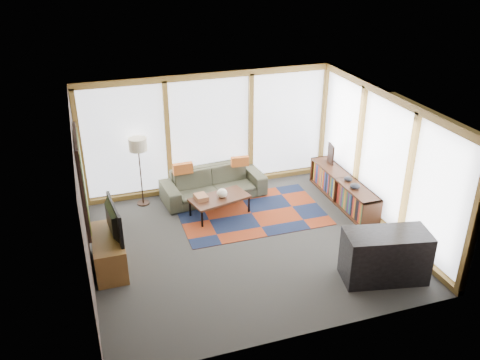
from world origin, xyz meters
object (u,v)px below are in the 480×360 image
object	(u,v)px
sofa	(213,184)
coffee_table	(220,206)
tv_console	(109,252)
floor_lamp	(140,172)
bookshelf	(343,190)
television	(109,220)
bar_counter	(385,256)

from	to	relation	value
sofa	coffee_table	distance (m)	0.77
tv_console	floor_lamp	bearing A→B (deg)	67.43
coffee_table	tv_console	distance (m)	2.55
bookshelf	television	distance (m)	4.92
television	bar_counter	world-z (taller)	television
floor_lamp	bookshelf	size ratio (longest dim) A/B	0.64
floor_lamp	coffee_table	xyz separation A→B (m)	(1.41, -0.93, -0.54)
bookshelf	television	bearing A→B (deg)	-170.34
sofa	tv_console	xyz separation A→B (m)	(-2.36, -1.91, -0.02)
bar_counter	floor_lamp	bearing A→B (deg)	143.18
sofa	floor_lamp	bearing A→B (deg)	167.99
bookshelf	bar_counter	distance (m)	2.65
tv_console	bookshelf	bearing A→B (deg)	9.97
sofa	bookshelf	xyz separation A→B (m)	(2.52, -1.05, -0.03)
coffee_table	bar_counter	bearing A→B (deg)	-55.61
bookshelf	bar_counter	size ratio (longest dim) A/B	1.71
coffee_table	television	distance (m)	2.57
sofa	television	distance (m)	3.01
bookshelf	floor_lamp	bearing A→B (deg)	162.92
sofa	floor_lamp	xyz separation A→B (m)	(-1.49, 0.18, 0.42)
floor_lamp	bookshelf	world-z (taller)	floor_lamp
sofa	television	bearing A→B (deg)	-145.90
tv_console	coffee_table	bearing A→B (deg)	26.97
coffee_table	television	world-z (taller)	television
floor_lamp	coffee_table	bearing A→B (deg)	-33.60
tv_console	sofa	bearing A→B (deg)	39.05
floor_lamp	bar_counter	xyz separation A→B (m)	(3.37, -3.80, -0.31)
television	bar_counter	distance (m)	4.54
sofa	bar_counter	xyz separation A→B (m)	(1.88, -3.62, 0.11)
television	tv_console	bearing A→B (deg)	114.09
bookshelf	bar_counter	bearing A→B (deg)	-104.14
bookshelf	coffee_table	bearing A→B (deg)	173.45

